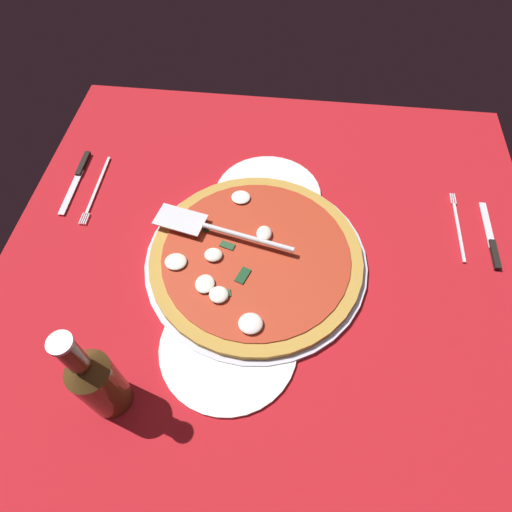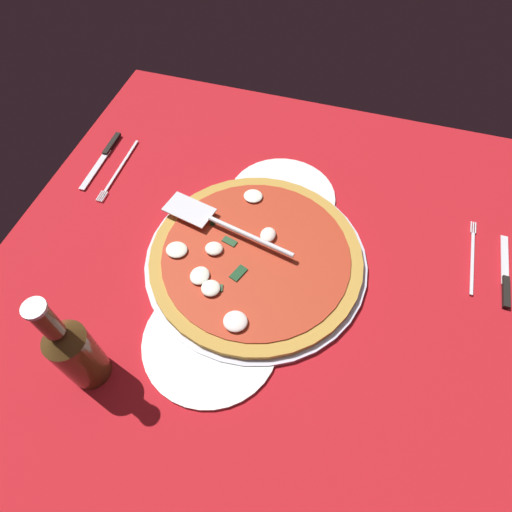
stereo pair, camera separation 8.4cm
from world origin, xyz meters
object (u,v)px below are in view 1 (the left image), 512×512
(dinner_plate_right, at_px, (268,195))
(pizza, at_px, (255,257))
(place_setting_far, at_px, (87,184))
(pizza_server, at_px, (215,229))
(beer_bottle, at_px, (97,381))
(dinner_plate_left, at_px, (228,347))
(place_setting_near, at_px, (474,235))

(dinner_plate_right, bearing_deg, pizza, 177.20)
(dinner_plate_right, height_order, place_setting_far, place_setting_far)
(pizza_server, relative_size, place_setting_far, 1.37)
(dinner_plate_right, bearing_deg, beer_bottle, 156.03)
(dinner_plate_right, height_order, pizza, pizza)
(dinner_plate_left, distance_m, place_setting_near, 0.56)
(place_setting_far, xyz_separation_m, beer_bottle, (-0.46, -0.20, 0.09))
(dinner_plate_right, distance_m, pizza_server, 0.17)
(dinner_plate_right, distance_m, pizza, 0.18)
(dinner_plate_right, xyz_separation_m, place_setting_near, (-0.06, -0.44, -0.00))
(dinner_plate_left, bearing_deg, pizza_server, 14.40)
(pizza, bearing_deg, place_setting_far, 67.33)
(dinner_plate_right, xyz_separation_m, place_setting_far, (-0.01, 0.41, -0.00))
(dinner_plate_left, height_order, pizza_server, pizza_server)
(dinner_plate_left, relative_size, pizza_server, 0.84)
(place_setting_near, xyz_separation_m, beer_bottle, (-0.41, 0.65, 0.09))
(dinner_plate_right, height_order, pizza_server, pizza_server)
(dinner_plate_left, height_order, dinner_plate_right, same)
(pizza_server, xyz_separation_m, place_setting_near, (0.08, -0.53, -0.04))
(beer_bottle, bearing_deg, dinner_plate_right, -23.97)
(dinner_plate_left, xyz_separation_m, place_setting_near, (0.30, -0.47, -0.00))
(place_setting_far, relative_size, beer_bottle, 0.88)
(dinner_plate_right, height_order, beer_bottle, beer_bottle)
(place_setting_near, bearing_deg, beer_bottle, 122.77)
(dinner_plate_left, distance_m, place_setting_far, 0.52)
(pizza_server, height_order, beer_bottle, beer_bottle)
(pizza, bearing_deg, dinner_plate_right, -2.80)
(pizza, bearing_deg, dinner_plate_left, 172.01)
(dinner_plate_left, relative_size, beer_bottle, 1.01)
(dinner_plate_left, bearing_deg, dinner_plate_right, -5.43)
(dinner_plate_left, relative_size, place_setting_far, 1.15)
(dinner_plate_left, bearing_deg, beer_bottle, 121.79)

